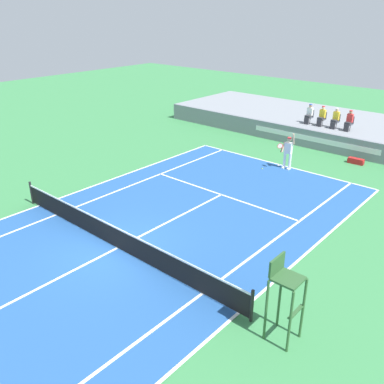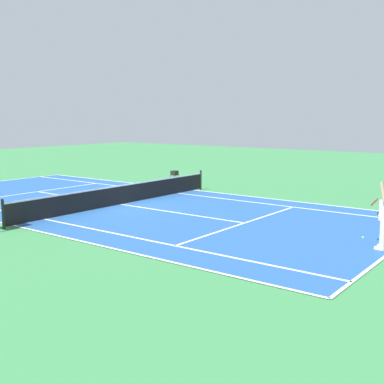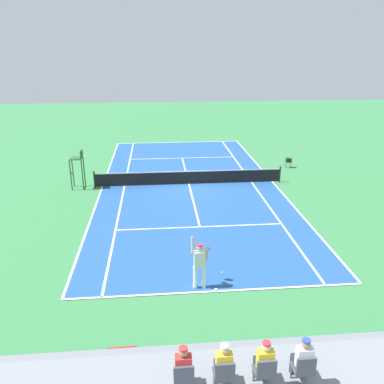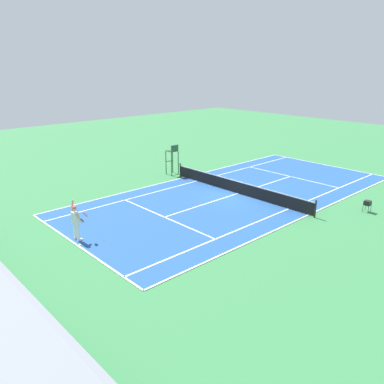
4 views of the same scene
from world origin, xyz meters
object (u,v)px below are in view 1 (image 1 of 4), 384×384
Objects in this scene: spectator_seated_0 at (309,114)px; tennis_ball at (262,169)px; spectator_seated_3 at (349,121)px; umpire_chair at (284,290)px; spectator_seated_1 at (322,116)px; spectator_seated_2 at (335,119)px; equipment_bag at (356,161)px; tennis_player at (288,152)px.

spectator_seated_0 reaches higher than tennis_ball.
umpire_chair reaches higher than spectator_seated_3.
spectator_seated_1 is 1.80m from spectator_seated_3.
umpire_chair reaches higher than spectator_seated_1.
spectator_seated_2 is 6.92m from tennis_ball.
spectator_seated_2 is at bearing 180.00° from spectator_seated_3.
spectator_seated_0 is 0.52× the size of umpire_chair.
spectator_seated_1 reaches higher than equipment_bag.
tennis_ball is (-0.99, -0.90, -0.96)m from tennis_player.
spectator_seated_3 is 3.25m from equipment_bag.
equipment_bag is (3.57, 4.28, 0.13)m from tennis_ball.
spectator_seated_0 is at bearing 180.00° from spectator_seated_3.
equipment_bag is at bearing 52.57° from tennis_player.
tennis_player is 30.63× the size of tennis_ball.
equipment_bag is at bearing 103.91° from umpire_chair.
spectator_seated_3 is at bearing 73.32° from tennis_ball.
spectator_seated_1 is 0.52× the size of umpire_chair.
spectator_seated_0 and spectator_seated_2 have the same top height.
tennis_ball is at bearing -137.55° from tennis_player.
umpire_chair is at bearing -67.69° from spectator_seated_1.
equipment_bag is (3.39, -2.33, -1.62)m from spectator_seated_1.
umpire_chair is at bearing -72.97° from spectator_seated_3.
spectator_seated_2 is 1.39× the size of equipment_bag.
spectator_seated_1 is at bearing 145.45° from equipment_bag.
tennis_ball is at bearing -91.58° from spectator_seated_1.
spectator_seated_2 is 0.88m from spectator_seated_3.
spectator_seated_3 is at bearing 0.00° from spectator_seated_2.
spectator_seated_3 is 1.39× the size of equipment_bag.
umpire_chair is 15.46m from equipment_bag.
spectator_seated_1 is 1.00× the size of spectator_seated_2.
spectator_seated_0 is 18.60× the size of tennis_ball.
spectator_seated_1 is 18.60× the size of tennis_ball.
spectator_seated_3 is (1.80, 0.00, 0.00)m from spectator_seated_1.
equipment_bag is at bearing 50.15° from tennis_ball.
tennis_ball is at bearing 124.28° from umpire_chair.
umpire_chair is at bearing -55.72° from tennis_ball.
tennis_ball is (0.70, -6.61, -1.75)m from spectator_seated_0.
umpire_chair is (6.28, -11.57, 0.56)m from tennis_player.
spectator_seated_2 is at bearing 109.66° from umpire_chair.
tennis_ball is 0.03× the size of umpire_chair.
equipment_bag is (2.47, -2.33, -1.62)m from spectator_seated_2.
equipment_bag is (-3.70, 14.95, -1.40)m from umpire_chair.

